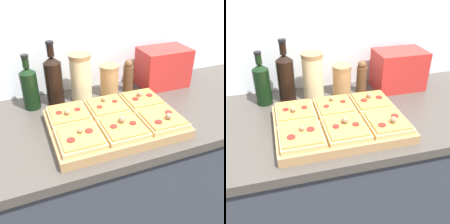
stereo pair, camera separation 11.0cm
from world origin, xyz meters
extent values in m
cube|color=silver|center=(0.00, 0.68, 1.25)|extent=(6.00, 0.06, 2.50)
cube|color=#333842|center=(0.00, 0.32, 0.43)|extent=(2.60, 0.64, 0.85)
cube|color=#423D38|center=(0.00, 0.32, 0.87)|extent=(2.63, 0.67, 0.04)
cube|color=#A37A4C|center=(-0.01, 0.22, 0.91)|extent=(0.54, 0.38, 0.04)
cube|color=tan|center=(-0.19, 0.31, 0.94)|extent=(0.16, 0.17, 0.02)
cube|color=#D6843D|center=(-0.19, 0.31, 0.95)|extent=(0.15, 0.15, 0.01)
cylinder|color=maroon|center=(-0.23, 0.31, 0.96)|extent=(0.03, 0.03, 0.00)
cylinder|color=maroon|center=(-0.15, 0.31, 0.96)|extent=(0.03, 0.03, 0.00)
sphere|color=#7F6B51|center=(-0.20, 0.29, 0.97)|extent=(0.02, 0.02, 0.02)
cube|color=tan|center=(-0.01, 0.31, 0.94)|extent=(0.16, 0.17, 0.02)
cube|color=#D6843D|center=(-0.01, 0.31, 0.95)|extent=(0.15, 0.15, 0.01)
cylinder|color=maroon|center=(-0.05, 0.30, 0.96)|extent=(0.02, 0.02, 0.00)
cylinder|color=maroon|center=(0.03, 0.32, 0.96)|extent=(0.02, 0.02, 0.00)
sphere|color=#7F6B51|center=(-0.02, 0.34, 0.97)|extent=(0.02, 0.02, 0.02)
cube|color=tan|center=(0.16, 0.31, 0.94)|extent=(0.16, 0.17, 0.02)
cube|color=#D6843D|center=(0.16, 0.31, 0.95)|extent=(0.15, 0.15, 0.01)
cylinder|color=maroon|center=(0.12, 0.30, 0.96)|extent=(0.03, 0.03, 0.00)
cylinder|color=maroon|center=(0.20, 0.31, 0.96)|extent=(0.03, 0.03, 0.00)
sphere|color=#7F6B51|center=(0.15, 0.32, 0.97)|extent=(0.02, 0.02, 0.02)
cube|color=tan|center=(-0.19, 0.13, 0.94)|extent=(0.16, 0.17, 0.02)
cube|color=#D6843D|center=(-0.19, 0.13, 0.95)|extent=(0.15, 0.15, 0.01)
cylinder|color=maroon|center=(-0.22, 0.11, 0.96)|extent=(0.03, 0.03, 0.00)
cylinder|color=maroon|center=(-0.15, 0.14, 0.96)|extent=(0.03, 0.03, 0.00)
sphere|color=#7F6B51|center=(-0.18, 0.14, 0.97)|extent=(0.02, 0.02, 0.02)
cube|color=tan|center=(-0.01, 0.13, 0.94)|extent=(0.16, 0.17, 0.02)
cube|color=#D6843D|center=(-0.01, 0.13, 0.95)|extent=(0.15, 0.15, 0.01)
cylinder|color=maroon|center=(-0.05, 0.14, 0.96)|extent=(0.03, 0.03, 0.00)
cylinder|color=maroon|center=(0.03, 0.13, 0.96)|extent=(0.03, 0.03, 0.00)
sphere|color=#7F6B51|center=(-0.01, 0.15, 0.97)|extent=(0.03, 0.03, 0.03)
cube|color=tan|center=(0.16, 0.13, 0.94)|extent=(0.16, 0.17, 0.02)
cube|color=#D6843D|center=(0.16, 0.13, 0.95)|extent=(0.15, 0.15, 0.01)
cylinder|color=maroon|center=(0.12, 0.10, 0.96)|extent=(0.03, 0.03, 0.00)
cylinder|color=maroon|center=(0.20, 0.15, 0.96)|extent=(0.03, 0.03, 0.00)
sphere|color=#7F6B51|center=(0.17, 0.11, 0.97)|extent=(0.03, 0.03, 0.03)
cylinder|color=black|center=(-0.31, 0.52, 0.98)|extent=(0.08, 0.08, 0.18)
cone|color=black|center=(-0.31, 0.52, 1.08)|extent=(0.08, 0.08, 0.03)
cylinder|color=black|center=(-0.31, 0.52, 1.12)|extent=(0.03, 0.03, 0.05)
cylinder|color=black|center=(-0.31, 0.52, 1.14)|extent=(0.03, 0.03, 0.01)
cylinder|color=black|center=(-0.20, 0.52, 0.99)|extent=(0.08, 0.08, 0.21)
cone|color=black|center=(-0.20, 0.52, 1.11)|extent=(0.08, 0.08, 0.03)
cylinder|color=black|center=(-0.20, 0.52, 1.16)|extent=(0.03, 0.03, 0.06)
cylinder|color=black|center=(-0.20, 0.52, 1.19)|extent=(0.04, 0.04, 0.01)
cylinder|color=beige|center=(-0.07, 0.52, 1.00)|extent=(0.10, 0.10, 0.21)
cylinder|color=#937047|center=(-0.07, 0.52, 1.11)|extent=(0.11, 0.11, 0.02)
cylinder|color=#AD7F4C|center=(0.08, 0.52, 0.96)|extent=(0.09, 0.09, 0.14)
cylinder|color=#937047|center=(0.08, 0.52, 1.04)|extent=(0.10, 0.10, 0.02)
cylinder|color=brown|center=(0.18, 0.52, 0.96)|extent=(0.05, 0.05, 0.14)
sphere|color=brown|center=(0.18, 0.52, 1.04)|extent=(0.04, 0.04, 0.04)
cube|color=red|center=(0.39, 0.52, 0.99)|extent=(0.26, 0.18, 0.21)
cube|color=black|center=(0.39, 0.44, 1.06)|extent=(0.21, 0.01, 0.06)
cube|color=black|center=(0.53, 0.52, 1.00)|extent=(0.02, 0.02, 0.02)
camera|label=1|loc=(-0.36, -0.63, 1.52)|focal=42.00mm
camera|label=2|loc=(-0.26, -0.66, 1.52)|focal=42.00mm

